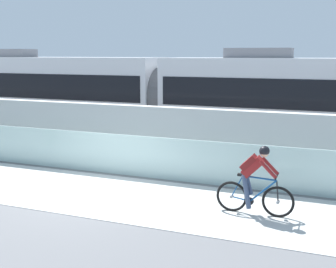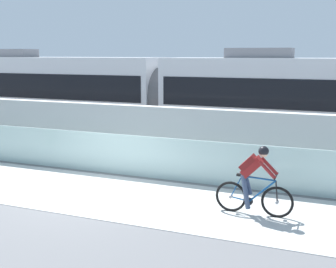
# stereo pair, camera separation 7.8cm
# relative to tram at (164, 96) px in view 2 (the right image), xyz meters

# --- Properties ---
(ground_plane) EXTENTS (200.00, 200.00, 0.00)m
(ground_plane) POSITION_rel_tram_xyz_m (0.69, -6.85, -1.89)
(ground_plane) COLOR slate
(bike_path_deck) EXTENTS (32.00, 3.20, 0.01)m
(bike_path_deck) POSITION_rel_tram_xyz_m (0.69, -6.85, -1.89)
(bike_path_deck) COLOR beige
(bike_path_deck) RESTS_ON ground
(glass_parapet) EXTENTS (32.00, 0.05, 1.23)m
(glass_parapet) POSITION_rel_tram_xyz_m (0.69, -5.00, -1.28)
(glass_parapet) COLOR silver
(glass_parapet) RESTS_ON ground
(concrete_barrier_wall) EXTENTS (32.00, 0.36, 1.89)m
(concrete_barrier_wall) POSITION_rel_tram_xyz_m (0.69, -3.20, -0.95)
(concrete_barrier_wall) COLOR silver
(concrete_barrier_wall) RESTS_ON ground
(tram_rail_near) EXTENTS (32.00, 0.08, 0.01)m
(tram_rail_near) POSITION_rel_tram_xyz_m (0.69, -0.72, -1.89)
(tram_rail_near) COLOR #595654
(tram_rail_near) RESTS_ON ground
(tram_rail_far) EXTENTS (32.00, 0.08, 0.01)m
(tram_rail_far) POSITION_rel_tram_xyz_m (0.69, 0.72, -1.89)
(tram_rail_far) COLOR #595654
(tram_rail_far) RESTS_ON ground
(tram) EXTENTS (22.56, 2.54, 3.81)m
(tram) POSITION_rel_tram_xyz_m (0.00, 0.00, 0.00)
(tram) COLOR silver
(tram) RESTS_ON ground
(cyclist_on_bike) EXTENTS (1.77, 0.58, 1.61)m
(cyclist_on_bike) POSITION_rel_tram_xyz_m (4.97, -6.85, -1.09)
(cyclist_on_bike) COLOR black
(cyclist_on_bike) RESTS_ON ground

